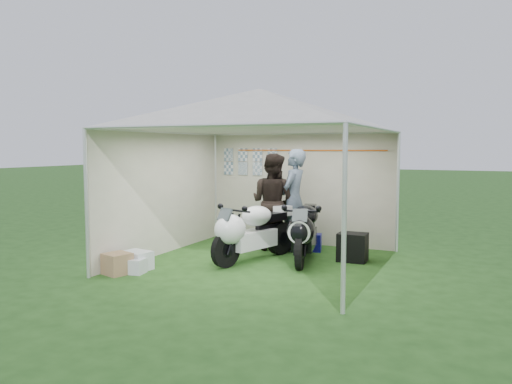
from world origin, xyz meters
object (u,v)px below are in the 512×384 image
crate_0 (137,260)px  crate_2 (134,266)px  motorcycle_white (250,230)px  crate_1 (117,264)px  paddock_stand (310,242)px  motorcycle_black (304,230)px  person_blue_jacket (294,200)px  equipment_box (353,247)px  person_dark_jacket (273,202)px  canopy_tent (261,114)px

crate_0 → crate_2: 0.26m
motorcycle_white → crate_1: motorcycle_white is taller
paddock_stand → crate_0: bearing=-128.9°
motorcycle_black → crate_2: 2.95m
crate_1 → paddock_stand: bearing=53.5°
person_blue_jacket → equipment_box: person_blue_jacket is taller
person_blue_jacket → crate_2: size_ratio=6.18×
motorcycle_white → person_blue_jacket: size_ratio=1.00×
crate_2 → crate_0: bearing=119.2°
equipment_box → crate_2: size_ratio=1.56×
person_dark_jacket → crate_0: 2.91m
person_blue_jacket → motorcycle_white: bearing=-11.6°
motorcycle_black → person_dark_jacket: size_ratio=1.07×
paddock_stand → crate_2: paddock_stand is taller
person_blue_jacket → person_dark_jacket: bearing=-59.0°
person_dark_jacket → crate_1: person_dark_jacket is taller
paddock_stand → crate_1: (-2.21, -2.98, 0.00)m
motorcycle_white → crate_0: 2.00m
person_blue_jacket → paddock_stand: bearing=92.7°
motorcycle_white → person_dark_jacket: bearing=109.3°
motorcycle_black → equipment_box: 0.92m
paddock_stand → crate_1: same height
motorcycle_white → crate_2: bearing=-113.8°
equipment_box → crate_2: bearing=-142.0°
motorcycle_black → crate_2: bearing=-151.1°
crate_1 → motorcycle_black: bearing=40.7°
paddock_stand → equipment_box: 1.10m
person_blue_jacket → crate_1: (-1.87, -2.98, -0.82)m
paddock_stand → person_dark_jacket: bearing=-164.0°
canopy_tent → motorcycle_white: canopy_tent is taller
canopy_tent → crate_0: (-1.65, -1.30, -2.42)m
paddock_stand → person_dark_jacket: (-0.70, -0.20, 0.78)m
person_blue_jacket → crate_0: (-1.77, -2.61, -0.84)m
motorcycle_black → equipment_box: bearing=14.5°
crate_1 → motorcycle_white: bearing=47.3°
canopy_tent → paddock_stand: canopy_tent is taller
paddock_stand → crate_1: 3.71m
canopy_tent → paddock_stand: bearing=70.8°
canopy_tent → person_dark_jacket: (-0.24, 1.11, -1.63)m
motorcycle_white → motorcycle_black: bearing=41.9°
crate_2 → crate_1: bearing=-146.0°
motorcycle_black → crate_2: (-2.19, -1.93, -0.45)m
canopy_tent → person_blue_jacket: (0.12, 1.31, -1.59)m
canopy_tent → motorcycle_white: (-0.20, 0.01, -2.01)m
motorcycle_white → crate_0: (-1.45, -1.31, -0.41)m
canopy_tent → equipment_box: canopy_tent is taller
canopy_tent → paddock_stand: size_ratio=12.68×
crate_0 → crate_1: crate_1 is taller
motorcycle_black → motorcycle_white: bearing=-167.7°
canopy_tent → crate_2: canopy_tent is taller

